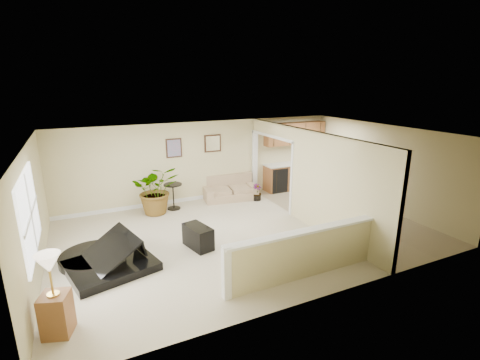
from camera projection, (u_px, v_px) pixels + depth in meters
name	position (u px, v px, depth m)	size (l,w,h in m)	color
floor	(245.00, 233.00, 8.76)	(9.00, 9.00, 0.00)	#BBAD92
back_wall	(204.00, 161.00, 11.02)	(9.00, 0.04, 2.50)	#C9BE89
front_wall	(325.00, 233.00, 5.81)	(9.00, 0.04, 2.50)	#C9BE89
left_wall	(32.00, 215.00, 6.57)	(0.04, 6.00, 2.50)	#C9BE89
right_wall	(382.00, 167.00, 10.27)	(0.04, 6.00, 2.50)	#C9BE89
ceiling	(246.00, 134.00, 8.07)	(9.00, 6.00, 0.04)	silver
kitchen_vinyl	(343.00, 213.00, 10.06)	(2.70, 6.00, 0.01)	gray
interior_partition	(301.00, 176.00, 9.39)	(0.18, 5.99, 2.50)	#C9BE89
pony_half_wall	(302.00, 253.00, 6.65)	(3.42, 0.22, 1.00)	#C9BE89
left_window	(29.00, 214.00, 6.08)	(0.05, 2.15, 1.45)	white
wall_art_left	(174.00, 148.00, 10.47)	(0.48, 0.04, 0.58)	#361F13
wall_mirror	(213.00, 143.00, 10.97)	(0.55, 0.04, 0.55)	#361F13
kitchen_cabinets	(293.00, 164.00, 12.21)	(2.36, 0.65, 2.33)	brown
piano	(106.00, 238.00, 7.02)	(2.15, 2.16, 1.52)	black
piano_bench	(198.00, 237.00, 7.95)	(0.39, 0.78, 0.52)	black
loveseat	(229.00, 187.00, 11.31)	(1.82, 1.19, 0.97)	tan
accent_table	(173.00, 193.00, 10.30)	(0.54, 0.54, 0.78)	black
palm_plant	(156.00, 190.00, 9.91)	(1.40, 1.25, 1.43)	black
small_plant	(257.00, 193.00, 11.14)	(0.35, 0.35, 0.53)	black
lamp_stand	(55.00, 301.00, 5.13)	(0.50, 0.50, 1.33)	brown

